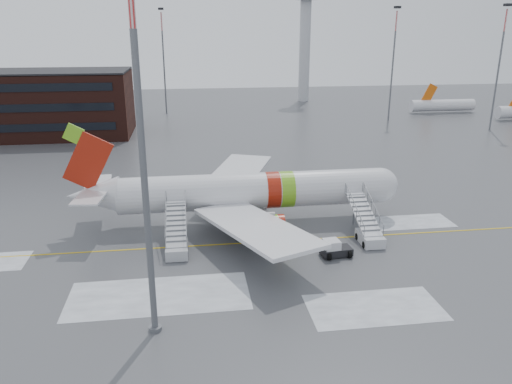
{
  "coord_description": "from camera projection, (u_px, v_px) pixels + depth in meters",
  "views": [
    {
      "loc": [
        -3.31,
        -45.09,
        19.87
      ],
      "look_at": [
        3.38,
        2.53,
        4.0
      ],
      "focal_mm": 35.0,
      "sensor_mm": 36.0,
      "label": 1
    }
  ],
  "objects": [
    {
      "name": "control_tower",
      "position": [
        305.0,
        32.0,
        136.49
      ],
      "size": [
        6.4,
        6.4,
        30.0
      ],
      "color": "#B2B5BA",
      "rests_on": "ground"
    },
    {
      "name": "airstair_fwd",
      "position": [
        368.0,
        230.0,
        48.66
      ],
      "size": [
        2.05,
        7.7,
        3.48
      ],
      "color": "silver",
      "rests_on": "ground"
    },
    {
      "name": "distant_aircraft",
      "position": [
        468.0,
        116.0,
        117.51
      ],
      "size": [
        35.0,
        18.0,
        8.0
      ],
      "primitive_type": null,
      "color": "#D8590C",
      "rests_on": "ground"
    },
    {
      "name": "airstair_aft",
      "position": [
        177.0,
        241.0,
        46.22
      ],
      "size": [
        2.05,
        7.7,
        3.48
      ],
      "color": "#A1A3A8",
      "rests_on": "ground"
    },
    {
      "name": "airliner",
      "position": [
        244.0,
        192.0,
        52.57
      ],
      "size": [
        35.03,
        32.97,
        11.18
      ],
      "color": "silver",
      "rests_on": "ground"
    },
    {
      "name": "light_mast_far_e",
      "position": [
        500.0,
        60.0,
        97.53
      ],
      "size": [
        1.2,
        1.2,
        24.25
      ],
      "color": "#595B60",
      "rests_on": "ground"
    },
    {
      "name": "ground",
      "position": [
        226.0,
        240.0,
        49.06
      ],
      "size": [
        260.0,
        260.0,
        0.0
      ],
      "primitive_type": "plane",
      "color": "#494C4F",
      "rests_on": "ground"
    },
    {
      "name": "light_mast_near",
      "position": [
        142.0,
        147.0,
        30.38
      ],
      "size": [
        1.2,
        1.2,
        25.03
      ],
      "color": "#595B60",
      "rests_on": "ground"
    },
    {
      "name": "pushback_tug",
      "position": [
        334.0,
        249.0,
        45.44
      ],
      "size": [
        2.92,
        2.31,
        1.59
      ],
      "color": "black",
      "rests_on": "ground"
    },
    {
      "name": "light_mast_far_n",
      "position": [
        163.0,
        55.0,
        117.02
      ],
      "size": [
        1.2,
        1.2,
        24.25
      ],
      "color": "#595B60",
      "rests_on": "ground"
    },
    {
      "name": "light_mast_far_ne",
      "position": [
        393.0,
        57.0,
        108.58
      ],
      "size": [
        1.2,
        1.2,
        24.25
      ],
      "color": "#595B60",
      "rests_on": "ground"
    }
  ]
}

